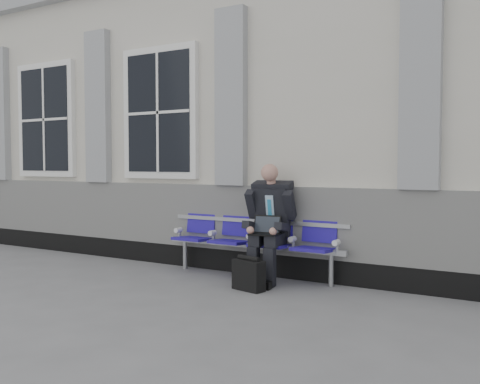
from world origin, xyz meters
The scene contains 5 objects.
ground centered at (0.00, 0.00, 0.00)m, with size 70.00×70.00×0.00m, color slate.
station_building centered at (-0.02, 3.47, 2.22)m, with size 14.40×4.40×4.49m.
bench centered at (2.01, 1.32, 0.55)m, with size 2.60×0.47×0.91m.
businessman centered at (2.33, 1.18, 0.80)m, with size 0.65×0.87×1.49m.
briefcase centered at (2.35, 0.62, 0.19)m, with size 0.43×0.26×0.41m.
Camera 1 is at (5.44, -4.80, 1.49)m, focal length 40.00 mm.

